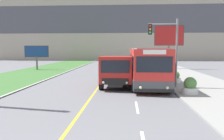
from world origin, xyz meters
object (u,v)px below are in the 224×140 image
at_px(dump_truck, 116,72).
at_px(billboard_small, 37,52).
at_px(car_distant, 140,66).
at_px(city_bus, 146,65).
at_px(billboard_large, 169,37).
at_px(planter_round_second, 175,77).
at_px(planter_round_near, 190,86).
at_px(traffic_light_mast, 168,44).

bearing_deg(dump_truck, billboard_small, 131.09).
bearing_deg(car_distant, city_bus, -91.14).
bearing_deg(billboard_large, planter_round_second, -98.51).
xyz_separation_m(dump_truck, car_distant, (2.73, 12.76, -0.56)).
bearing_deg(city_bus, billboard_small, 142.21).
bearing_deg(billboard_large, car_distant, -138.46).
distance_m(dump_truck, planter_round_near, 5.70).
distance_m(city_bus, billboard_large, 15.36).
bearing_deg(billboard_small, car_distant, -5.18).
xyz_separation_m(planter_round_near, planter_round_second, (0.16, 4.99, -0.04)).
height_order(car_distant, billboard_large, billboard_large).
bearing_deg(planter_round_near, dump_truck, 151.59).
xyz_separation_m(traffic_light_mast, billboard_large, (3.36, 16.87, 1.46)).
xyz_separation_m(city_bus, planter_round_near, (2.45, -5.30, -1.01)).
bearing_deg(planter_round_near, planter_round_second, 88.12).
xyz_separation_m(city_bus, traffic_light_mast, (1.43, -2.66, 1.85)).
relative_size(dump_truck, car_distant, 1.61).
xyz_separation_m(car_distant, traffic_light_mast, (1.23, -12.81, 2.73)).
distance_m(city_bus, dump_truck, 3.65).
distance_m(dump_truck, car_distant, 13.06).
bearing_deg(car_distant, billboard_small, 174.82).
bearing_deg(billboard_large, dump_truck, -113.51).
height_order(billboard_large, planter_round_near, billboard_large).
height_order(dump_truck, traffic_light_mast, traffic_light_mast).
xyz_separation_m(billboard_large, planter_round_near, (-2.34, -19.52, -4.32)).
bearing_deg(traffic_light_mast, planter_round_second, 63.12).
relative_size(billboard_small, planter_round_second, 3.53).
xyz_separation_m(billboard_large, planter_round_second, (-2.17, -14.53, -4.36)).
relative_size(city_bus, car_distant, 2.82).
xyz_separation_m(car_distant, billboard_small, (-15.05, 1.36, 1.87)).
bearing_deg(traffic_light_mast, billboard_large, 78.74).
distance_m(dump_truck, billboard_small, 18.79).
xyz_separation_m(dump_truck, traffic_light_mast, (3.96, -0.05, 2.17)).
bearing_deg(billboard_large, planter_round_near, -96.83).
xyz_separation_m(dump_truck, billboard_small, (-12.32, 14.13, 1.31)).
bearing_deg(city_bus, billboard_large, 71.38).
relative_size(city_bus, traffic_light_mast, 2.27).
height_order(city_bus, traffic_light_mast, traffic_light_mast).
distance_m(car_distant, billboard_small, 15.23).
distance_m(billboard_large, planter_round_near, 20.13).
bearing_deg(billboard_small, traffic_light_mast, -41.04).
height_order(city_bus, dump_truck, city_bus).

